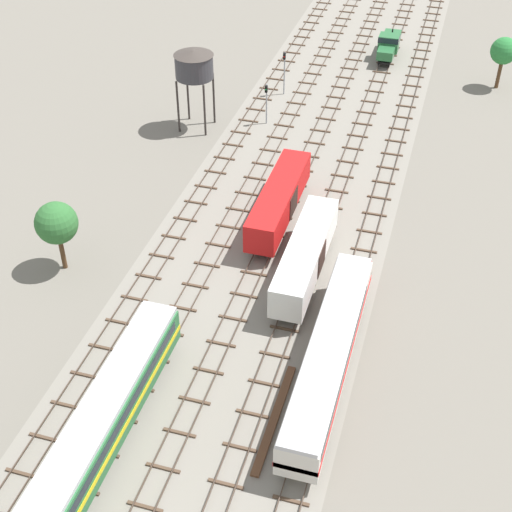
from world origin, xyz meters
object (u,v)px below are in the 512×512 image
at_px(freight_boxcar_centre_mid, 305,255).
at_px(shunter_loco_centre_far, 389,44).
at_px(signal_post_near, 266,99).
at_px(freight_boxcar_centre_left_midfar, 279,200).
at_px(signal_post_nearest, 284,68).
at_px(diesel_railcar_centre_right_near, 329,354).
at_px(water_tower, 194,65).
at_px(passenger_coach_left_nearest, 97,429).

xyz_separation_m(freight_boxcar_centre_mid, shunter_loco_centre_far, (-0.01, 49.34, -0.44)).
height_order(freight_boxcar_centre_mid, signal_post_near, signal_post_near).
relative_size(freight_boxcar_centre_left_midfar, signal_post_nearest, 2.53).
relative_size(freight_boxcar_centre_left_midfar, signal_post_near, 2.85).
bearing_deg(diesel_railcar_centre_right_near, shunter_loco_centre_far, 94.12).
distance_m(freight_boxcar_centre_mid, signal_post_near, 28.40).
xyz_separation_m(shunter_loco_centre_far, signal_post_near, (-10.85, -23.10, 1.14)).
bearing_deg(freight_boxcar_centre_mid, water_tower, 128.31).
height_order(shunter_loco_centre_far, water_tower, water_tower).
bearing_deg(signal_post_near, passenger_coach_left_nearest, -87.42).
height_order(passenger_coach_left_nearest, signal_post_nearest, signal_post_nearest).
bearing_deg(signal_post_near, water_tower, -157.87).
height_order(freight_boxcar_centre_left_midfar, shunter_loco_centre_far, freight_boxcar_centre_left_midfar).
relative_size(passenger_coach_left_nearest, shunter_loco_centre_far, 2.60).
height_order(freight_boxcar_centre_mid, freight_boxcar_centre_left_midfar, same).
xyz_separation_m(diesel_railcar_centre_right_near, freight_boxcar_centre_mid, (-4.33, 10.98, -0.15)).
distance_m(passenger_coach_left_nearest, freight_boxcar_centre_mid, 23.55).
distance_m(freight_boxcar_centre_mid, shunter_loco_centre_far, 49.34).
distance_m(diesel_railcar_centre_right_near, freight_boxcar_centre_mid, 11.81).
bearing_deg(signal_post_nearest, water_tower, -123.87).
distance_m(passenger_coach_left_nearest, water_tower, 46.38).
relative_size(freight_boxcar_centre_left_midfar, shunter_loco_centre_far, 1.65).
relative_size(passenger_coach_left_nearest, signal_post_nearest, 3.97).
bearing_deg(shunter_loco_centre_far, freight_boxcar_centre_mid, -89.99).
height_order(freight_boxcar_centre_mid, shunter_loco_centre_far, freight_boxcar_centre_mid).
bearing_deg(freight_boxcar_centre_left_midfar, diesel_railcar_centre_right_near, -64.90).
bearing_deg(freight_boxcar_centre_mid, signal_post_near, 112.48).
xyz_separation_m(passenger_coach_left_nearest, signal_post_near, (-2.17, 48.13, 0.53)).
relative_size(diesel_railcar_centre_right_near, freight_boxcar_centre_mid, 1.46).
height_order(passenger_coach_left_nearest, freight_boxcar_centre_left_midfar, passenger_coach_left_nearest).
bearing_deg(diesel_railcar_centre_right_near, passenger_coach_left_nearest, -140.04).
distance_m(shunter_loco_centre_far, water_tower, 32.41).
bearing_deg(water_tower, signal_post_near, 22.13).
bearing_deg(shunter_loco_centre_far, passenger_coach_left_nearest, -96.95).
height_order(diesel_railcar_centre_right_near, signal_post_near, signal_post_near).
bearing_deg(freight_boxcar_centre_left_midfar, signal_post_near, 109.22).
bearing_deg(freight_boxcar_centre_left_midfar, water_tower, 131.78).
height_order(freight_boxcar_centre_left_midfar, signal_post_nearest, signal_post_nearest).
bearing_deg(freight_boxcar_centre_left_midfar, passenger_coach_left_nearest, -98.40).
xyz_separation_m(passenger_coach_left_nearest, signal_post_nearest, (-2.17, 56.22, 0.90)).
bearing_deg(signal_post_nearest, freight_boxcar_centre_left_midfar, -76.33).
xyz_separation_m(diesel_railcar_centre_right_near, water_tower, (-22.66, 34.18, 5.02)).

